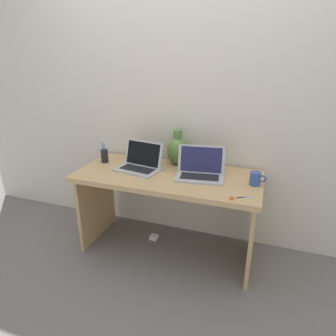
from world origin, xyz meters
name	(u,v)px	position (x,y,z in m)	size (l,w,h in m)	color
ground_plane	(168,249)	(0.00, 0.00, 0.00)	(6.00, 6.00, 0.00)	slate
back_wall	(182,103)	(0.00, 0.36, 1.20)	(4.40, 0.04, 2.40)	beige
desk	(168,191)	(0.00, 0.00, 0.55)	(1.44, 0.65, 0.70)	tan
laptop_left	(140,162)	(-0.25, 0.03, 0.76)	(0.38, 0.29, 0.22)	#B2B2B7
laptop_right	(200,169)	(0.25, 0.03, 0.76)	(0.38, 0.28, 0.23)	#B2B2B7
green_vase	(178,150)	(0.00, 0.25, 0.83)	(0.18, 0.18, 0.30)	#5B843D
coffee_mug	(256,179)	(0.66, 0.01, 0.75)	(0.11, 0.08, 0.10)	#335199
pen_cup	(105,156)	(-0.61, 0.08, 0.76)	(0.06, 0.06, 0.19)	black
scissors	(236,198)	(0.55, -0.25, 0.70)	(0.14, 0.09, 0.01)	#B7B7BC
power_brick	(154,237)	(-0.17, 0.10, 0.01)	(0.07, 0.07, 0.03)	white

